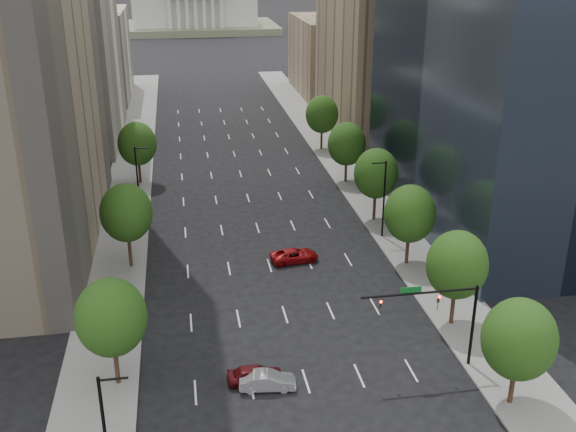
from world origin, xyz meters
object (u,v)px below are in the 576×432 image
capitol (194,7)px  car_red_far (294,255)px  car_silver (267,381)px  car_maroon (255,374)px  traffic_signal (444,310)px

capitol → car_red_far: size_ratio=12.01×
car_silver → car_red_far: car_red_far is taller
car_red_far → capitol: bearing=-6.8°
car_maroon → car_red_far: 21.06m
car_silver → traffic_signal: bearing=-82.1°
traffic_signal → car_silver: 14.26m
capitol → car_red_far: (2.69, -199.20, -7.88)m
car_silver → car_red_far: size_ratio=0.84×
car_maroon → car_red_far: size_ratio=0.84×
capitol → traffic_signal: bearing=-87.3°
capitol → car_silver: 220.30m
traffic_signal → car_maroon: traffic_signal is taller
traffic_signal → car_red_far: traffic_signal is taller
traffic_signal → capitol: size_ratio=0.15×
capitol → car_red_far: bearing=-89.2°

